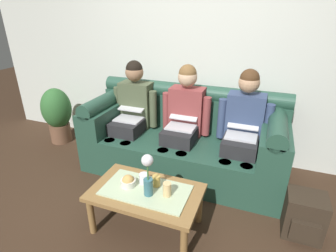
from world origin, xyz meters
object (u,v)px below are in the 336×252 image
at_px(person_left, 133,110).
at_px(coffee_table, 146,195).
at_px(flower_vase, 148,174).
at_px(cup_far_center, 144,178).
at_px(cup_near_right, 156,181).
at_px(person_middle, 184,117).
at_px(couch, 183,140).
at_px(person_right, 243,125).
at_px(snack_bowl, 128,182).
at_px(cup_near_left, 167,189).
at_px(potted_plant, 57,113).
at_px(backpack_right, 304,216).

distance_m(person_left, coffee_table, 1.24).
relative_size(flower_vase, cup_far_center, 4.41).
bearing_deg(cup_near_right, person_middle, 93.75).
height_order(couch, person_right, person_right).
distance_m(coffee_table, cup_near_right, 0.15).
bearing_deg(cup_near_right, snack_bowl, -158.94).
height_order(person_right, cup_near_right, person_right).
relative_size(person_middle, flower_vase, 3.36).
xyz_separation_m(cup_near_left, cup_near_right, (-0.13, 0.09, -0.01)).
xyz_separation_m(person_middle, flower_vase, (0.05, -1.06, -0.07)).
distance_m(flower_vase, potted_plant, 2.21).
relative_size(couch, cup_near_left, 18.89).
distance_m(person_right, cup_near_right, 1.12).
distance_m(person_middle, flower_vase, 1.06).
xyz_separation_m(coffee_table, cup_near_left, (0.19, -0.01, 0.12)).
bearing_deg(backpack_right, person_middle, 153.65).
distance_m(person_right, cup_near_left, 1.13).
distance_m(person_left, cup_near_right, 1.18).
bearing_deg(couch, potted_plant, 178.60).
relative_size(cup_near_left, cup_far_center, 1.41).
height_order(flower_vase, snack_bowl, flower_vase).
bearing_deg(snack_bowl, backpack_right, 15.57).
height_order(person_right, cup_far_center, person_right).
distance_m(couch, cup_near_right, 0.94).
xyz_separation_m(person_middle, person_right, (0.64, 0.00, -0.00)).
bearing_deg(person_right, snack_bowl, -128.29).
relative_size(cup_near_left, potted_plant, 0.15).
bearing_deg(person_right, couch, 179.70).
height_order(couch, potted_plant, couch).
distance_m(person_left, flower_vase, 1.26).
relative_size(couch, potted_plant, 2.82).
relative_size(couch, flower_vase, 6.05).
height_order(coffee_table, cup_near_left, cup_near_left).
height_order(cup_near_left, cup_near_right, cup_near_left).
xyz_separation_m(cup_near_right, backpack_right, (1.19, 0.31, -0.25)).
bearing_deg(cup_near_right, coffee_table, -126.77).
relative_size(person_middle, potted_plant, 1.57).
relative_size(flower_vase, backpack_right, 0.95).
relative_size(person_left, person_middle, 1.00).
xyz_separation_m(flower_vase, potted_plant, (-1.90, 1.11, -0.16)).
distance_m(person_middle, cup_near_right, 0.95).
xyz_separation_m(flower_vase, cup_near_right, (0.01, 0.13, -0.15)).
bearing_deg(person_left, cup_near_left, -50.71).
relative_size(snack_bowl, potted_plant, 0.16).
bearing_deg(backpack_right, flower_vase, -160.02).
xyz_separation_m(person_right, flower_vase, (-0.59, -1.06, -0.07)).
xyz_separation_m(person_right, cup_near_right, (-0.58, -0.93, -0.21)).
bearing_deg(potted_plant, coffee_table, -29.70).
distance_m(person_left, person_middle, 0.64).
relative_size(couch, person_left, 1.80).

